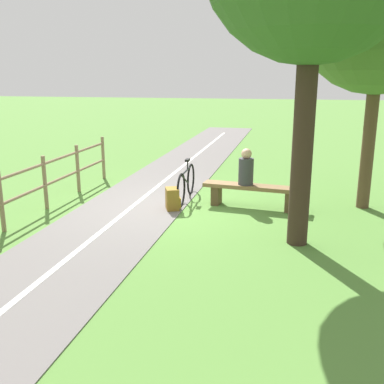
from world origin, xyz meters
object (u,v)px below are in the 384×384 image
object	(u,v)px
bench	(252,192)
bicycle	(186,183)
person_seated	(246,169)
backpack	(173,199)
tree_far_right	(382,9)

from	to	relation	value
bench	bicycle	distance (m)	1.49
person_seated	bicycle	world-z (taller)	person_seated
person_seated	backpack	distance (m)	1.63
tree_far_right	bicycle	bearing A→B (deg)	2.39
backpack	tree_far_right	xyz separation A→B (m)	(-3.84, -0.93, 3.65)
person_seated	bicycle	xyz separation A→B (m)	(1.31, -0.28, -0.44)
person_seated	bicycle	size ratio (longest dim) A/B	0.43
bicycle	backpack	bearing A→B (deg)	-8.82
bench	bicycle	xyz separation A→B (m)	(1.46, -0.30, 0.03)
bicycle	backpack	size ratio (longest dim) A/B	3.84
bench	backpack	world-z (taller)	bench
backpack	tree_far_right	world-z (taller)	tree_far_right
bench	person_seated	xyz separation A→B (m)	(0.15, -0.02, 0.47)
tree_far_right	bench	bearing A→B (deg)	11.34
bench	tree_far_right	size ratio (longest dim) A/B	0.38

